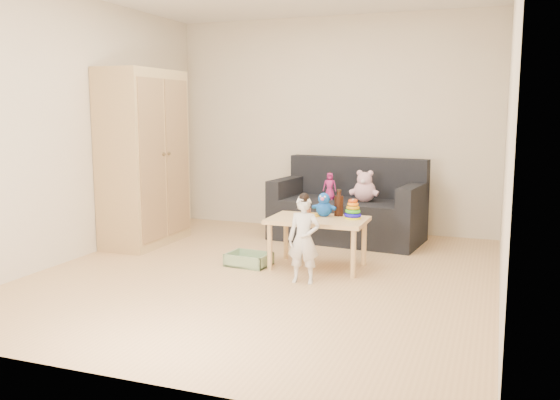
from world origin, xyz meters
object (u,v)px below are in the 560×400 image
at_px(play_table, 318,243).
at_px(toddler, 304,241).
at_px(sofa, 347,220).
at_px(wardrobe, 144,158).

relative_size(play_table, toddler, 1.22).
bearing_deg(toddler, sofa, 87.30).
height_order(wardrobe, sofa, wardrobe).
bearing_deg(play_table, wardrobe, 170.69).
bearing_deg(play_table, toddler, -86.76).
xyz_separation_m(play_table, toddler, (0.03, -0.51, 0.13)).
xyz_separation_m(sofa, play_table, (0.03, -1.28, 0.00)).
distance_m(wardrobe, sofa, 2.38).
xyz_separation_m(wardrobe, sofa, (2.07, 0.93, -0.72)).
bearing_deg(wardrobe, toddler, -21.81).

